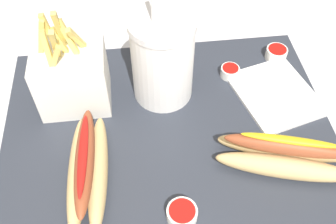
% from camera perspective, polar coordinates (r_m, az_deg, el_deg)
% --- Properties ---
extents(ground_plane, '(2.40, 2.40, 0.02)m').
position_cam_1_polar(ground_plane, '(0.60, 0.00, -3.63)').
color(ground_plane, silver).
extents(food_tray, '(0.48, 0.36, 0.02)m').
position_cam_1_polar(food_tray, '(0.58, 0.00, -2.48)').
color(food_tray, '#2D333D').
rests_on(food_tray, ground_plane).
extents(soda_cup, '(0.10, 0.10, 0.24)m').
position_cam_1_polar(soda_cup, '(0.57, -1.21, 7.84)').
color(soda_cup, white).
rests_on(soda_cup, food_tray).
extents(fries_basket, '(0.10, 0.08, 0.17)m').
position_cam_1_polar(fries_basket, '(0.59, -13.97, 5.06)').
color(fries_basket, white).
rests_on(fries_basket, food_tray).
extents(hot_dog_1, '(0.19, 0.11, 0.06)m').
position_cam_1_polar(hot_dog_1, '(0.54, 16.90, -6.04)').
color(hot_dog_1, '#DBB775').
rests_on(hot_dog_1, food_tray).
extents(hot_dog_2, '(0.06, 0.18, 0.06)m').
position_cam_1_polar(hot_dog_2, '(0.52, -11.84, -8.12)').
color(hot_dog_2, '#DBB775').
rests_on(hot_dog_2, food_tray).
extents(ketchup_cup_1, '(0.03, 0.03, 0.02)m').
position_cam_1_polar(ketchup_cup_1, '(0.64, 9.14, 5.97)').
color(ketchup_cup_1, white).
rests_on(ketchup_cup_1, food_tray).
extents(ketchup_cup_2, '(0.04, 0.04, 0.02)m').
position_cam_1_polar(ketchup_cup_2, '(0.69, 15.72, 8.39)').
color(ketchup_cup_2, white).
rests_on(ketchup_cup_2, food_tray).
extents(ketchup_cup_3, '(0.04, 0.04, 0.02)m').
position_cam_1_polar(ketchup_cup_3, '(0.49, 2.43, -14.69)').
color(ketchup_cup_3, white).
rests_on(ketchup_cup_3, food_tray).
extents(napkin_stack, '(0.15, 0.16, 0.00)m').
position_cam_1_polar(napkin_stack, '(0.63, 15.63, 2.61)').
color(napkin_stack, white).
rests_on(napkin_stack, food_tray).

